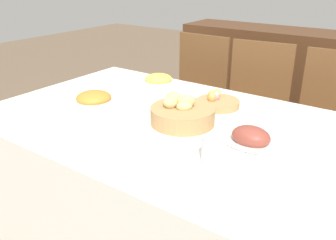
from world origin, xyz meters
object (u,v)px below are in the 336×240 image
(chair_far_right, at_px, (328,126))
(egg_basket, at_px, (217,102))
(butter_dish, at_px, (122,123))
(dinner_plate, at_px, (136,158))
(bread_basket, at_px, (182,113))
(drinking_cup, at_px, (212,150))
(sideboard, at_px, (256,81))
(knife, at_px, (172,172))
(spoon, at_px, (180,175))
(ham_platter, at_px, (251,138))
(chair_far_left, at_px, (193,96))
(carrot_bowl, at_px, (94,101))
(chair_far_center, at_px, (252,109))
(pineapple_bowl, at_px, (158,84))
(fork, at_px, (105,147))

(chair_far_right, bearing_deg, egg_basket, -124.94)
(butter_dish, bearing_deg, dinner_plate, -38.19)
(bread_basket, xyz_separation_m, drinking_cup, (0.28, -0.23, -0.00))
(chair_far_right, bearing_deg, sideboard, 134.56)
(sideboard, xyz_separation_m, knife, (0.51, -2.04, 0.27))
(spoon, bearing_deg, egg_basket, 104.93)
(chair_far_right, height_order, ham_platter, chair_far_right)
(bread_basket, height_order, spoon, bread_basket)
(chair_far_left, distance_m, knife, 1.50)
(bread_basket, height_order, drinking_cup, bread_basket)
(carrot_bowl, bearing_deg, egg_basket, 38.69)
(chair_far_left, bearing_deg, knife, -59.84)
(dinner_plate, bearing_deg, chair_far_center, 93.23)
(chair_far_center, bearing_deg, butter_dish, -104.58)
(chair_far_left, relative_size, bread_basket, 3.20)
(chair_far_center, relative_size, bread_basket, 3.20)
(bread_basket, height_order, egg_basket, bread_basket)
(chair_far_right, bearing_deg, dinner_plate, -108.66)
(sideboard, bearing_deg, bread_basket, -79.88)
(pineapple_bowl, height_order, fork, pineapple_bowl)
(knife, bearing_deg, egg_basket, 107.68)
(bread_basket, distance_m, pineapple_bowl, 0.45)
(ham_platter, relative_size, spoon, 1.50)
(chair_far_left, bearing_deg, carrot_bowl, -85.93)
(fork, xyz_separation_m, knife, (0.32, 0.00, 0.00))
(bread_basket, bearing_deg, chair_far_left, 118.15)
(fork, xyz_separation_m, drinking_cup, (0.39, 0.15, 0.05))
(fork, bearing_deg, chair_far_left, 108.91)
(knife, relative_size, butter_dish, 1.47)
(bread_basket, distance_m, spoon, 0.45)
(egg_basket, xyz_separation_m, fork, (-0.14, -0.66, -0.02))
(spoon, bearing_deg, chair_far_left, 116.85)
(chair_far_right, distance_m, chair_far_left, 0.96)
(bread_basket, bearing_deg, carrot_bowl, -167.20)
(chair_far_right, distance_m, butter_dish, 1.31)
(sideboard, relative_size, bread_basket, 4.41)
(egg_basket, bearing_deg, chair_far_center, 95.02)
(chair_far_left, distance_m, egg_basket, 0.87)
(chair_far_left, bearing_deg, egg_basket, -48.85)
(chair_far_right, height_order, chair_far_left, same)
(carrot_bowl, distance_m, spoon, 0.75)
(bread_basket, bearing_deg, sideboard, 100.12)
(bread_basket, bearing_deg, chair_far_center, 91.57)
(ham_platter, bearing_deg, bread_basket, 177.39)
(sideboard, distance_m, fork, 2.07)
(chair_far_left, height_order, bread_basket, chair_far_left)
(butter_dish, bearing_deg, chair_far_center, 81.13)
(fork, height_order, butter_dish, butter_dish)
(ham_platter, distance_m, pineapple_bowl, 0.75)
(chair_far_right, xyz_separation_m, bread_basket, (-0.46, -0.93, 0.28))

